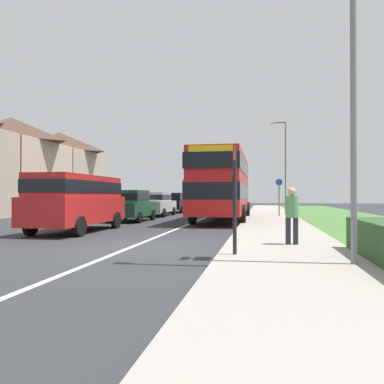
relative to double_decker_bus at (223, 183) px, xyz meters
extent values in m
plane|color=#2D3033|center=(-1.43, -11.39, -2.14)|extent=(120.00, 120.00, 0.00)
cube|color=silver|center=(-1.43, -3.39, -2.14)|extent=(0.14, 60.00, 0.01)
cube|color=#9E998E|center=(2.77, -5.39, -2.08)|extent=(3.20, 68.00, 0.12)
cube|color=red|center=(0.00, 0.00, -0.82)|extent=(2.50, 10.53, 1.65)
cube|color=red|center=(0.00, 0.00, 0.78)|extent=(2.45, 10.32, 1.55)
cube|color=black|center=(0.00, 0.00, -0.49)|extent=(2.52, 10.58, 0.76)
cube|color=black|center=(0.00, 0.00, 0.86)|extent=(2.52, 10.58, 0.72)
cube|color=gold|center=(0.00, -5.21, 1.28)|extent=(2.00, 0.08, 0.44)
cylinder|color=black|center=(-1.25, 3.27, -1.64)|extent=(0.30, 1.00, 1.00)
cylinder|color=black|center=(1.25, 3.27, -1.64)|extent=(0.30, 1.00, 1.00)
cylinder|color=black|center=(-1.25, -2.89, -1.64)|extent=(0.30, 1.00, 1.00)
cylinder|color=black|center=(1.25, -2.89, -1.64)|extent=(0.30, 1.00, 1.00)
cube|color=#B21E1E|center=(-5.08, -7.51, -1.27)|extent=(1.95, 5.35, 1.03)
cube|color=#B21E1E|center=(-5.08, -7.51, -0.33)|extent=(1.72, 4.92, 0.84)
cube|color=black|center=(-5.08, -7.51, -0.37)|extent=(1.75, 4.97, 0.47)
cylinder|color=black|center=(-6.03, -5.86, -1.78)|extent=(0.20, 0.72, 0.72)
cylinder|color=black|center=(-4.12, -5.86, -1.78)|extent=(0.20, 0.72, 0.72)
cylinder|color=black|center=(-6.03, -9.17, -1.78)|extent=(0.20, 0.72, 0.72)
cylinder|color=black|center=(-4.12, -9.17, -1.78)|extent=(0.20, 0.72, 0.72)
cube|color=#19472D|center=(-4.95, -1.59, -1.45)|extent=(1.75, 3.90, 0.79)
cube|color=#19472D|center=(-4.95, -1.79, -0.73)|extent=(1.54, 2.15, 0.64)
cube|color=black|center=(-4.95, -1.79, -0.76)|extent=(1.57, 2.17, 0.36)
cylinder|color=black|center=(-5.81, -0.38, -1.84)|extent=(0.20, 0.60, 0.60)
cylinder|color=black|center=(-4.09, -0.38, -1.84)|extent=(0.20, 0.60, 0.60)
cylinder|color=black|center=(-5.81, -2.80, -1.84)|extent=(0.20, 0.60, 0.60)
cylinder|color=black|center=(-4.09, -2.80, -1.84)|extent=(0.20, 0.60, 0.60)
cube|color=#B7B7BC|center=(-5.01, 3.80, -1.47)|extent=(1.71, 4.56, 0.75)
cube|color=#B7B7BC|center=(-5.01, 3.57, -0.79)|extent=(1.50, 2.51, 0.61)
cube|color=black|center=(-5.01, 3.57, -0.82)|extent=(1.54, 2.54, 0.34)
cylinder|color=black|center=(-5.85, 5.21, -1.84)|extent=(0.20, 0.60, 0.60)
cylinder|color=black|center=(-4.18, 5.21, -1.84)|extent=(0.20, 0.60, 0.60)
cylinder|color=black|center=(-5.85, 2.38, -1.84)|extent=(0.20, 0.60, 0.60)
cylinder|color=black|center=(-4.18, 2.38, -1.84)|extent=(0.20, 0.60, 0.60)
cube|color=black|center=(-5.06, 9.25, -1.47)|extent=(1.81, 4.21, 0.74)
cube|color=black|center=(-5.06, 9.03, -0.80)|extent=(1.59, 2.32, 0.61)
cube|color=black|center=(-5.06, 9.03, -0.83)|extent=(1.63, 2.34, 0.34)
cylinder|color=black|center=(-5.95, 10.55, -1.84)|extent=(0.20, 0.60, 0.60)
cylinder|color=black|center=(-4.17, 10.55, -1.84)|extent=(0.20, 0.60, 0.60)
cylinder|color=black|center=(-5.95, 7.94, -1.84)|extent=(0.20, 0.60, 0.60)
cylinder|color=black|center=(-4.17, 7.94, -1.84)|extent=(0.20, 0.60, 0.60)
cylinder|color=#23232D|center=(2.88, -10.83, -1.72)|extent=(0.14, 0.14, 0.85)
cylinder|color=#23232D|center=(3.08, -10.83, -1.72)|extent=(0.14, 0.14, 0.85)
cylinder|color=#518C56|center=(2.98, -10.83, -0.99)|extent=(0.34, 0.34, 0.60)
sphere|color=tan|center=(2.98, -10.83, -0.58)|extent=(0.22, 0.22, 0.22)
cylinder|color=black|center=(1.57, -12.82, -0.84)|extent=(0.09, 0.09, 2.60)
cube|color=red|center=(1.57, -12.82, 0.26)|extent=(0.04, 0.44, 0.32)
cube|color=black|center=(1.57, -12.80, -0.59)|extent=(0.06, 0.52, 0.68)
cylinder|color=slate|center=(3.29, 3.33, -1.09)|extent=(0.08, 0.08, 2.10)
cylinder|color=blue|center=(3.29, 3.33, 0.16)|extent=(0.44, 0.03, 0.44)
cylinder|color=slate|center=(3.94, -13.58, 1.89)|extent=(0.12, 0.12, 8.07)
cylinder|color=slate|center=(3.87, 6.14, 1.23)|extent=(0.12, 0.12, 6.74)
cube|color=slate|center=(3.42, 6.14, 4.55)|extent=(0.90, 0.10, 0.10)
cube|color=silver|center=(2.97, 6.14, 4.48)|extent=(0.36, 0.20, 0.14)
cube|color=#C1A88E|center=(-17.03, 4.51, 0.64)|extent=(6.69, 6.81, 5.57)
pyramid|color=#4C3328|center=(-17.03, 4.51, 4.41)|extent=(6.69, 6.81, 1.96)
cube|color=tan|center=(-17.03, 11.46, 0.64)|extent=(6.69, 6.81, 5.57)
pyramid|color=#4C3328|center=(-17.03, 11.46, 4.41)|extent=(6.69, 6.81, 1.96)
camera|label=1|loc=(2.17, -21.27, -0.68)|focal=34.76mm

